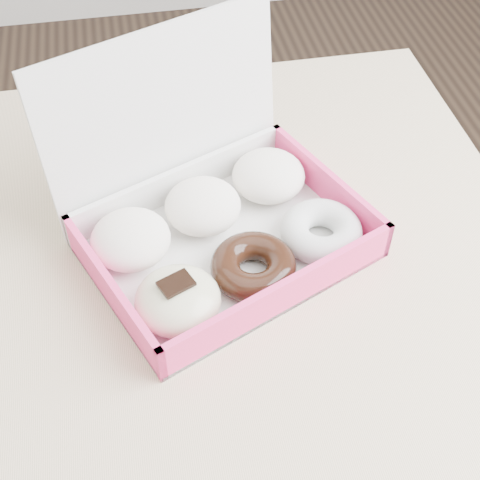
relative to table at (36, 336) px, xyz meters
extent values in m
cube|color=tan|center=(0.00, 0.00, 0.06)|extent=(1.20, 0.80, 0.04)
cylinder|color=tan|center=(0.55, 0.35, -0.32)|extent=(0.05, 0.05, 0.71)
cube|color=white|center=(0.24, 0.02, 0.08)|extent=(0.36, 0.32, 0.01)
cube|color=#FF3B7E|center=(0.28, -0.08, 0.10)|extent=(0.28, 0.13, 0.05)
cube|color=white|center=(0.19, 0.12, 0.10)|extent=(0.28, 0.13, 0.05)
cube|color=#FF3B7E|center=(0.10, -0.04, 0.10)|extent=(0.09, 0.21, 0.05)
cube|color=#FF3B7E|center=(0.37, 0.08, 0.10)|extent=(0.09, 0.21, 0.05)
cube|color=white|center=(0.18, 0.14, 0.19)|extent=(0.29, 0.15, 0.22)
ellipsoid|color=white|center=(0.13, 0.03, 0.11)|extent=(0.12, 0.12, 0.05)
ellipsoid|color=white|center=(0.21, 0.07, 0.11)|extent=(0.12, 0.12, 0.05)
ellipsoid|color=white|center=(0.30, 0.11, 0.11)|extent=(0.12, 0.12, 0.05)
ellipsoid|color=beige|center=(0.17, -0.06, 0.11)|extent=(0.12, 0.12, 0.05)
cube|color=black|center=(0.17, -0.06, 0.14)|extent=(0.04, 0.04, 0.00)
torus|color=black|center=(0.26, -0.03, 0.10)|extent=(0.13, 0.13, 0.03)
torus|color=silver|center=(0.34, 0.01, 0.10)|extent=(0.13, 0.13, 0.03)
camera|label=1|loc=(0.15, -0.49, 0.66)|focal=50.00mm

